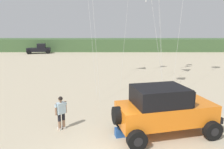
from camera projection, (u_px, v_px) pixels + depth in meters
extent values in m
cube|color=#426038|center=(87.00, 45.00, 49.58)|extent=(90.00, 8.83, 2.71)
cube|color=orange|center=(165.00, 113.00, 9.65)|extent=(4.71, 2.82, 0.90)
cube|color=orange|center=(198.00, 102.00, 9.95)|extent=(1.47, 1.90, 0.12)
cube|color=black|center=(159.00, 96.00, 9.39)|extent=(2.65, 2.25, 0.80)
cube|color=black|center=(183.00, 95.00, 9.68)|extent=(0.49, 1.65, 0.72)
cube|color=black|center=(208.00, 114.00, 10.23)|extent=(0.62, 1.80, 0.28)
cylinder|color=black|center=(117.00, 115.00, 9.10)|extent=(0.47, 0.82, 0.77)
cylinder|color=black|center=(186.00, 113.00, 11.15)|extent=(0.89, 0.49, 0.84)
cylinder|color=black|center=(186.00, 113.00, 11.15)|extent=(0.44, 0.40, 0.38)
cylinder|color=black|center=(212.00, 131.00, 9.19)|extent=(0.89, 0.49, 0.84)
cylinder|color=black|center=(212.00, 131.00, 9.19)|extent=(0.44, 0.40, 0.38)
cylinder|color=black|center=(122.00, 119.00, 10.35)|extent=(0.89, 0.49, 0.84)
cylinder|color=black|center=(122.00, 119.00, 10.35)|extent=(0.44, 0.40, 0.38)
cylinder|color=black|center=(137.00, 140.00, 8.39)|extent=(0.89, 0.49, 0.84)
cylinder|color=black|center=(137.00, 140.00, 8.39)|extent=(0.44, 0.40, 0.38)
cylinder|color=#8C664C|center=(59.00, 125.00, 10.11)|extent=(0.14, 0.14, 0.49)
cylinder|color=black|center=(59.00, 118.00, 10.03)|extent=(0.15, 0.15, 0.36)
cube|color=silver|center=(59.00, 129.00, 10.18)|extent=(0.26, 0.27, 0.10)
cylinder|color=#8C664C|center=(64.00, 124.00, 10.26)|extent=(0.14, 0.14, 0.49)
cylinder|color=black|center=(63.00, 116.00, 10.17)|extent=(0.15, 0.15, 0.36)
cube|color=silver|center=(63.00, 127.00, 10.33)|extent=(0.26, 0.27, 0.10)
cube|color=silver|center=(61.00, 108.00, 10.01)|extent=(0.47, 0.46, 0.54)
cylinder|color=#8C664C|center=(56.00, 110.00, 9.84)|extent=(0.09, 0.09, 0.56)
cylinder|color=silver|center=(56.00, 106.00, 9.80)|extent=(0.11, 0.11, 0.16)
cylinder|color=#8C664C|center=(65.00, 107.00, 10.18)|extent=(0.09, 0.09, 0.56)
cylinder|color=silver|center=(65.00, 103.00, 10.14)|extent=(0.11, 0.11, 0.16)
cylinder|color=#8C664C|center=(60.00, 102.00, 9.94)|extent=(0.10, 0.10, 0.08)
sphere|color=#8C664C|center=(60.00, 99.00, 9.91)|extent=(0.21, 0.21, 0.21)
sphere|color=black|center=(60.00, 99.00, 9.90)|extent=(0.21, 0.21, 0.21)
cube|color=#23519E|center=(121.00, 132.00, 9.54)|extent=(0.63, 0.48, 0.38)
cube|color=black|center=(38.00, 50.00, 43.01)|extent=(4.92, 2.92, 0.76)
cube|color=black|center=(41.00, 46.00, 42.97)|extent=(1.97, 2.12, 0.84)
cylinder|color=black|center=(48.00, 51.00, 44.51)|extent=(0.80, 0.43, 0.76)
cylinder|color=black|center=(48.00, 52.00, 42.51)|extent=(0.80, 0.43, 0.76)
cylinder|color=black|center=(30.00, 51.00, 43.66)|extent=(0.80, 0.43, 0.76)
cylinder|color=black|center=(28.00, 52.00, 41.66)|extent=(0.80, 0.43, 0.76)
cylinder|color=silver|center=(90.00, 24.00, 16.63)|extent=(1.23, 4.65, 10.28)
cylinder|color=silver|center=(160.00, 33.00, 17.14)|extent=(0.15, 2.90, 8.86)
cylinder|color=silver|center=(157.00, 40.00, 14.07)|extent=(0.97, 2.37, 8.05)
cylinder|color=silver|center=(182.00, 6.00, 15.44)|extent=(2.08, 4.34, 12.75)
cylinder|color=silver|center=(160.00, 18.00, 19.85)|extent=(0.81, 1.20, 11.60)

